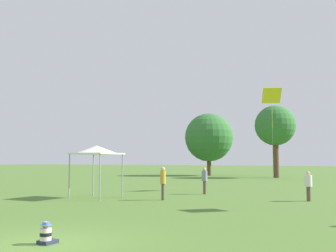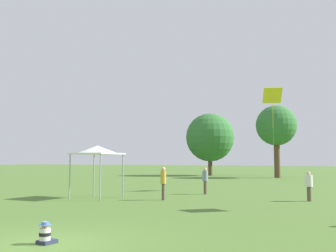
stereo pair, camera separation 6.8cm
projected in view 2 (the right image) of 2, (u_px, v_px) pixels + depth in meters
The scene contains 9 objects.
ground_plane at pixel (43, 244), 10.32m from camera, with size 300.00×300.00×0.00m, color #4C702D.
seated_toddler at pixel (45, 234), 10.35m from camera, with size 0.39×0.48×0.59m.
person_standing_0 at pixel (163, 180), 21.79m from camera, with size 0.34×0.34×1.83m.
person_standing_1 at pixel (309, 184), 21.15m from camera, with size 0.49×0.49×1.59m.
person_standing_4 at pixel (205, 178), 25.52m from camera, with size 0.44×0.44×1.72m.
canopy_tent at pixel (97, 150), 23.00m from camera, with size 2.46×2.46×3.05m.
kite_3 at pixel (272, 97), 29.21m from camera, with size 1.61×1.37×7.51m.
distant_tree_0 at pixel (210, 137), 56.67m from camera, with size 6.95×6.95×8.96m.
distant_tree_1 at pixel (276, 126), 49.62m from camera, with size 5.09×5.09×9.14m.
Camera 2 is at (7.70, -7.94, 2.20)m, focal length 42.00 mm.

